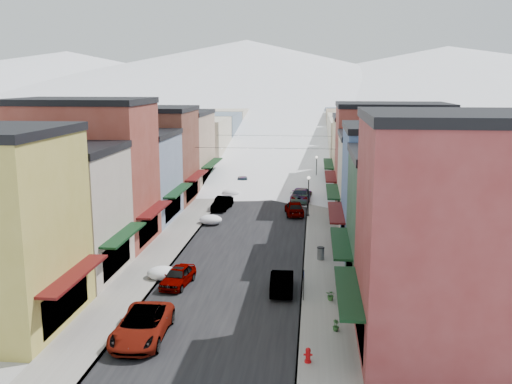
% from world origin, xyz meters
% --- Properties ---
extents(ground, '(600.00, 600.00, 0.00)m').
position_xyz_m(ground, '(0.00, 0.00, 0.00)').
color(ground, gray).
rests_on(ground, ground).
extents(road, '(10.00, 160.00, 0.01)m').
position_xyz_m(road, '(0.00, 60.00, 0.01)').
color(road, black).
rests_on(road, ground).
extents(sidewalk_left, '(3.20, 160.00, 0.15)m').
position_xyz_m(sidewalk_left, '(-6.60, 60.00, 0.07)').
color(sidewalk_left, gray).
rests_on(sidewalk_left, ground).
extents(sidewalk_right, '(3.20, 160.00, 0.15)m').
position_xyz_m(sidewalk_right, '(6.60, 60.00, 0.07)').
color(sidewalk_right, gray).
rests_on(sidewalk_right, ground).
extents(curb_left, '(0.10, 160.00, 0.15)m').
position_xyz_m(curb_left, '(-5.05, 60.00, 0.07)').
color(curb_left, slate).
rests_on(curb_left, ground).
extents(curb_right, '(0.10, 160.00, 0.15)m').
position_xyz_m(curb_right, '(5.05, 60.00, 0.07)').
color(curb_right, slate).
rests_on(curb_right, ground).
extents(bldg_l_cream, '(11.30, 8.20, 9.50)m').
position_xyz_m(bldg_l_cream, '(-13.19, 12.50, 4.76)').
color(bldg_l_cream, '#B5A592').
rests_on(bldg_l_cream, ground).
extents(bldg_l_brick_near, '(12.30, 8.20, 12.50)m').
position_xyz_m(bldg_l_brick_near, '(-13.69, 20.50, 6.26)').
color(bldg_l_brick_near, maroon).
rests_on(bldg_l_brick_near, ground).
extents(bldg_l_grayblue, '(11.30, 9.20, 9.00)m').
position_xyz_m(bldg_l_grayblue, '(-13.19, 29.00, 4.51)').
color(bldg_l_grayblue, gray).
rests_on(bldg_l_grayblue, ground).
extents(bldg_l_brick_far, '(13.30, 9.20, 11.00)m').
position_xyz_m(bldg_l_brick_far, '(-14.19, 38.00, 5.51)').
color(bldg_l_brick_far, brown).
rests_on(bldg_l_brick_far, ground).
extents(bldg_l_tan, '(11.30, 11.20, 10.00)m').
position_xyz_m(bldg_l_tan, '(-13.19, 48.00, 5.01)').
color(bldg_l_tan, tan).
rests_on(bldg_l_tan, ground).
extents(bldg_r_brick_near, '(12.30, 9.20, 12.50)m').
position_xyz_m(bldg_r_brick_near, '(13.69, 3.00, 6.26)').
color(bldg_r_brick_near, maroon).
rests_on(bldg_r_brick_near, ground).
extents(bldg_r_green, '(11.30, 9.20, 9.50)m').
position_xyz_m(bldg_r_green, '(13.19, 12.00, 4.76)').
color(bldg_r_green, '#20432D').
rests_on(bldg_r_green, ground).
extents(bldg_r_blue, '(11.30, 9.20, 10.50)m').
position_xyz_m(bldg_r_blue, '(13.19, 21.00, 5.26)').
color(bldg_r_blue, '#426196').
rests_on(bldg_r_blue, ground).
extents(bldg_r_cream, '(12.30, 9.20, 9.00)m').
position_xyz_m(bldg_r_cream, '(13.69, 30.00, 4.51)').
color(bldg_r_cream, beige).
rests_on(bldg_r_cream, ground).
extents(bldg_r_brick_far, '(13.30, 9.20, 11.50)m').
position_xyz_m(bldg_r_brick_far, '(14.19, 39.00, 5.76)').
color(bldg_r_brick_far, maroon).
rests_on(bldg_r_brick_far, ground).
extents(bldg_r_tan, '(11.30, 11.20, 9.50)m').
position_xyz_m(bldg_r_tan, '(13.19, 49.00, 4.76)').
color(bldg_r_tan, tan).
rests_on(bldg_r_tan, ground).
extents(distant_blocks, '(34.00, 55.00, 8.00)m').
position_xyz_m(distant_blocks, '(0.00, 83.00, 4.00)').
color(distant_blocks, gray).
rests_on(distant_blocks, ground).
extents(mountain_ridge, '(670.00, 340.00, 34.00)m').
position_xyz_m(mountain_ridge, '(-19.47, 277.18, 14.36)').
color(mountain_ridge, silver).
rests_on(mountain_ridge, ground).
extents(overhead_cables, '(16.40, 15.04, 0.04)m').
position_xyz_m(overhead_cables, '(0.00, 47.50, 6.20)').
color(overhead_cables, black).
rests_on(overhead_cables, ground).
extents(car_white_suv, '(2.84, 5.82, 1.59)m').
position_xyz_m(car_white_suv, '(-3.50, 3.00, 0.80)').
color(car_white_suv, white).
rests_on(car_white_suv, ground).
extents(car_silver_sedan, '(2.10, 4.13, 1.35)m').
position_xyz_m(car_silver_sedan, '(-3.50, 11.34, 0.67)').
color(car_silver_sedan, '#A2A4AA').
rests_on(car_silver_sedan, ground).
extents(car_dark_hatch, '(1.96, 4.40, 1.40)m').
position_xyz_m(car_dark_hatch, '(-4.21, 34.84, 0.70)').
color(car_dark_hatch, black).
rests_on(car_dark_hatch, ground).
extents(car_silver_wagon, '(2.44, 5.00, 1.40)m').
position_xyz_m(car_silver_wagon, '(-3.60, 47.71, 0.70)').
color(car_silver_wagon, gray).
rests_on(car_silver_wagon, ground).
extents(car_green_sedan, '(1.64, 4.36, 1.42)m').
position_xyz_m(car_green_sedan, '(3.72, 10.94, 0.71)').
color(car_green_sedan, black).
rests_on(car_green_sedan, ground).
extents(car_gray_suv, '(2.39, 4.75, 1.55)m').
position_xyz_m(car_gray_suv, '(3.75, 33.08, 0.78)').
color(car_gray_suv, gray).
rests_on(car_gray_suv, ground).
extents(car_black_sedan, '(2.65, 5.75, 1.63)m').
position_xyz_m(car_black_sedan, '(4.30, 39.99, 0.81)').
color(car_black_sedan, black).
rests_on(car_black_sedan, ground).
extents(car_lane_silver, '(2.20, 4.33, 1.41)m').
position_xyz_m(car_lane_silver, '(-1.85, 54.25, 0.71)').
color(car_lane_silver, '#9C9FA4').
rests_on(car_lane_silver, ground).
extents(car_lane_white, '(3.33, 6.25, 1.67)m').
position_xyz_m(car_lane_white, '(2.10, 63.41, 0.84)').
color(car_lane_white, silver).
rests_on(car_lane_white, ground).
extents(fire_hydrant, '(0.46, 0.34, 0.78)m').
position_xyz_m(fire_hydrant, '(5.59, 1.00, 0.51)').
color(fire_hydrant, '#B5090C').
rests_on(fire_hydrant, sidewalk_right).
extents(parking_sign, '(0.05, 0.27, 2.01)m').
position_xyz_m(parking_sign, '(5.20, 9.16, 1.33)').
color(parking_sign, black).
rests_on(parking_sign, sidewalk_right).
extents(trash_can, '(0.59, 0.59, 0.99)m').
position_xyz_m(trash_can, '(6.36, 17.73, 0.66)').
color(trash_can, slate).
rests_on(trash_can, sidewalk_right).
extents(streetlamp_near, '(0.35, 0.35, 4.16)m').
position_xyz_m(streetlamp_near, '(5.20, 32.35, 2.77)').
color(streetlamp_near, black).
rests_on(streetlamp_near, sidewalk_right).
extents(streetlamp_far, '(0.33, 0.33, 3.91)m').
position_xyz_m(streetlamp_far, '(6.05, 49.99, 2.62)').
color(streetlamp_far, black).
rests_on(streetlamp_far, sidewalk_right).
extents(planter_near, '(0.77, 0.73, 0.68)m').
position_xyz_m(planter_near, '(6.95, 9.32, 0.49)').
color(planter_near, '#33682E').
rests_on(planter_near, sidewalk_right).
extents(planter_far, '(0.51, 0.51, 0.65)m').
position_xyz_m(planter_far, '(7.10, 4.79, 0.47)').
color(planter_far, '#2C5B2A').
rests_on(planter_far, sidewalk_right).
extents(snow_pile_near, '(2.20, 2.55, 0.93)m').
position_xyz_m(snow_pile_near, '(-4.88, 12.53, 0.44)').
color(snow_pile_near, white).
rests_on(snow_pile_near, ground).
extents(snow_pile_mid, '(2.24, 2.58, 0.95)m').
position_xyz_m(snow_pile_mid, '(-4.28, 28.36, 0.45)').
color(snow_pile_mid, white).
rests_on(snow_pile_mid, ground).
extents(snow_pile_far, '(2.16, 2.53, 0.91)m').
position_xyz_m(snow_pile_far, '(-4.28, 42.07, 0.44)').
color(snow_pile_far, white).
rests_on(snow_pile_far, ground).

